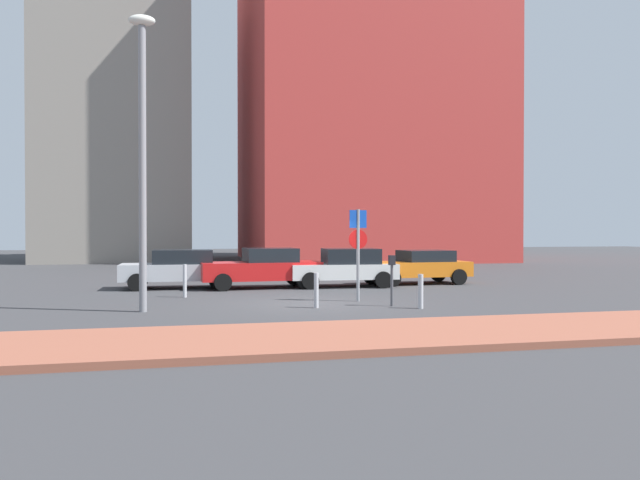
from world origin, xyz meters
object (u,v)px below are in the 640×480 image
object	(u,v)px
parking_sign_post	(358,243)
street_lamp	(142,140)
traffic_bollard_near	(316,290)
parked_car_silver	(179,268)
parked_car_orange	(419,266)
traffic_bollard_mid	(185,281)
parked_car_white	(345,267)
parked_car_red	(262,268)
traffic_bollard_far	(421,291)
parking_meter	(392,273)

from	to	relation	value
parking_sign_post	street_lamp	bearing A→B (deg)	-169.76
traffic_bollard_near	parking_sign_post	bearing A→B (deg)	39.76
parked_car_silver	street_lamp	xyz separation A→B (m)	(-1.00, -6.90, 3.83)
parked_car_orange	traffic_bollard_mid	distance (m)	10.00
parked_car_silver	traffic_bollard_near	bearing A→B (deg)	-62.40
parked_car_orange	street_lamp	size ratio (longest dim) A/B	0.55
parked_car_silver	parked_car_white	world-z (taller)	parked_car_white
parked_car_orange	parking_sign_post	world-z (taller)	parking_sign_post
parked_car_silver	street_lamp	distance (m)	7.95
parked_car_red	parking_sign_post	world-z (taller)	parking_sign_post
street_lamp	traffic_bollard_far	distance (m)	8.64
street_lamp	traffic_bollard_far	world-z (taller)	street_lamp
parking_sign_post	street_lamp	world-z (taller)	street_lamp
parked_car_white	traffic_bollard_near	distance (m)	6.86
parked_car_white	parked_car_orange	xyz separation A→B (m)	(3.31, 0.58, -0.04)
parked_car_silver	parked_car_orange	size ratio (longest dim) A/B	0.99
parking_meter	traffic_bollard_near	xyz separation A→B (m)	(-2.22, 0.09, -0.45)
parking_sign_post	parked_car_orange	bearing A→B (deg)	52.62
parked_car_orange	traffic_bollard_near	world-z (taller)	parked_car_orange
parked_car_silver	parking_sign_post	bearing A→B (deg)	-47.09
parked_car_silver	traffic_bollard_mid	distance (m)	3.40
parked_car_white	parking_meter	distance (m)	6.46
parking_meter	traffic_bollard_far	world-z (taller)	parking_meter
parked_car_white	traffic_bollard_near	size ratio (longest dim) A/B	4.27
street_lamp	traffic_bollard_near	size ratio (longest dim) A/B	8.03
parked_car_orange	traffic_bollard_far	distance (m)	8.35
street_lamp	parked_car_orange	bearing A→B (deg)	32.38
parked_car_white	traffic_bollard_far	world-z (taller)	parked_car_white
parked_car_red	street_lamp	distance (m)	8.44
parked_car_silver	traffic_bollard_mid	xyz separation A→B (m)	(0.15, -3.39, -0.23)
parked_car_white	traffic_bollard_mid	xyz separation A→B (m)	(-6.15, -2.64, -0.23)
parked_car_white	parking_meter	xyz separation A→B (m)	(-0.36, -6.45, 0.18)
parked_car_white	street_lamp	distance (m)	10.28
parked_car_silver	parked_car_white	size ratio (longest dim) A/B	1.01
parked_car_orange	parking_sign_post	bearing A→B (deg)	-127.38
parking_sign_post	parking_meter	distance (m)	1.77
parking_sign_post	parking_meter	size ratio (longest dim) A/B	1.94
parked_car_red	parking_meter	distance (m)	7.20
parking_sign_post	traffic_bollard_mid	size ratio (longest dim) A/B	2.62
parked_car_white	traffic_bollard_mid	bearing A→B (deg)	-156.79
parked_car_orange	traffic_bollard_far	world-z (taller)	parked_car_orange
parking_meter	traffic_bollard_mid	world-z (taller)	parking_meter
parked_car_red	parking_meter	xyz separation A→B (m)	(2.84, -6.62, 0.17)
traffic_bollard_near	traffic_bollard_mid	distance (m)	5.15
parking_meter	street_lamp	world-z (taller)	street_lamp
traffic_bollard_mid	parking_sign_post	bearing A→B (deg)	-24.43
parking_meter	traffic_bollard_near	world-z (taller)	parking_meter
traffic_bollard_mid	traffic_bollard_far	distance (m)	7.82
traffic_bollard_near	parked_car_silver	bearing A→B (deg)	117.60
traffic_bollard_near	parked_car_white	bearing A→B (deg)	67.90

